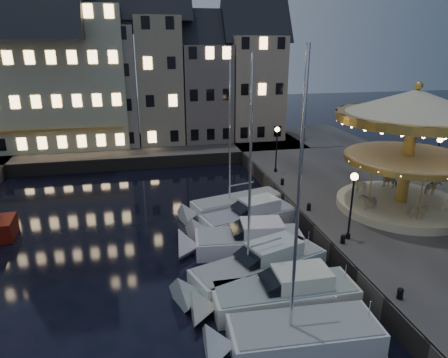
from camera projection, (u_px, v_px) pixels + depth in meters
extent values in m
plane|color=black|center=(236.00, 280.00, 22.27)|extent=(160.00, 160.00, 0.00)
cube|color=#474442|center=(396.00, 208.00, 30.34)|extent=(16.00, 56.00, 1.30)
cube|color=#474442|center=(113.00, 150.00, 46.44)|extent=(44.00, 12.00, 1.30)
cube|color=#47423A|center=(297.00, 217.00, 28.78)|extent=(0.15, 44.00, 1.30)
cube|color=#47423A|center=(130.00, 164.00, 41.27)|extent=(48.00, 0.15, 1.30)
cylinder|color=black|center=(348.00, 236.00, 24.13)|extent=(0.28, 0.28, 0.30)
cylinder|color=black|center=(351.00, 210.00, 23.56)|extent=(0.12, 0.12, 3.80)
sphere|color=#FFD18C|center=(354.00, 177.00, 22.90)|extent=(0.44, 0.44, 0.44)
cylinder|color=black|center=(275.00, 170.00, 36.63)|extent=(0.28, 0.28, 0.30)
cylinder|color=black|center=(276.00, 152.00, 36.06)|extent=(0.12, 0.12, 3.80)
sphere|color=#FFD18C|center=(277.00, 129.00, 35.40)|extent=(0.44, 0.44, 0.44)
cylinder|color=black|center=(432.00, 185.00, 32.80)|extent=(0.28, 0.28, 0.30)
cylinder|color=black|center=(436.00, 165.00, 32.24)|extent=(0.12, 0.12, 3.80)
sphere|color=#FFD18C|center=(440.00, 140.00, 31.57)|extent=(0.44, 0.44, 0.44)
cylinder|color=black|center=(400.00, 295.00, 18.44)|extent=(0.28, 0.28, 0.40)
sphere|color=black|center=(401.00, 291.00, 18.37)|extent=(0.30, 0.30, 0.30)
cylinder|color=black|center=(343.00, 240.00, 23.53)|extent=(0.28, 0.28, 0.40)
sphere|color=black|center=(343.00, 237.00, 23.46)|extent=(0.30, 0.30, 0.30)
cylinder|color=black|center=(309.00, 208.00, 28.16)|extent=(0.28, 0.28, 0.40)
sphere|color=black|center=(309.00, 205.00, 28.09)|extent=(0.30, 0.30, 0.30)
cylinder|color=black|center=(282.00, 182.00, 33.26)|extent=(0.28, 0.28, 0.40)
sphere|color=black|center=(282.00, 180.00, 33.18)|extent=(0.30, 0.30, 0.30)
cube|color=gray|center=(2.00, 98.00, 44.07)|extent=(5.00, 8.00, 11.00)
cube|color=#AD9E8B|center=(54.00, 92.00, 44.97)|extent=(5.60, 8.00, 12.00)
cube|color=gray|center=(109.00, 86.00, 45.98)|extent=(6.20, 8.00, 13.00)
cube|color=gray|center=(159.00, 81.00, 46.93)|extent=(5.00, 8.00, 14.00)
cube|color=slate|center=(205.00, 93.00, 48.48)|extent=(5.60, 8.00, 11.00)
cube|color=tan|center=(253.00, 87.00, 49.49)|extent=(6.20, 8.00, 12.00)
cube|color=beige|center=(52.00, 78.00, 44.49)|extent=(16.00, 9.00, 15.00)
cube|color=silver|center=(304.00, 337.00, 17.28)|extent=(6.60, 2.81, 1.30)
cube|color=gray|center=(305.00, 324.00, 17.07)|extent=(6.27, 2.59, 0.10)
cylinder|color=silver|center=(298.00, 203.00, 15.14)|extent=(0.14, 0.14, 11.35)
cube|color=silver|center=(284.00, 298.00, 19.94)|extent=(7.20, 2.42, 1.30)
cube|color=gray|center=(285.00, 286.00, 19.72)|extent=(6.84, 2.22, 0.10)
cube|color=silver|center=(302.00, 277.00, 19.75)|extent=(2.74, 1.80, 0.80)
cube|color=black|center=(274.00, 282.00, 19.51)|extent=(1.21, 1.68, 0.95)
cube|color=silver|center=(260.00, 270.00, 22.36)|extent=(8.22, 4.77, 1.30)
cube|color=gray|center=(260.00, 260.00, 22.14)|extent=(7.78, 4.47, 0.10)
cube|color=silver|center=(274.00, 249.00, 22.46)|extent=(3.40, 2.63, 0.80)
cube|color=black|center=(251.00, 257.00, 21.73)|extent=(1.76, 1.96, 1.00)
cylinder|color=silver|center=(250.00, 171.00, 20.05)|extent=(0.14, 0.14, 10.62)
cube|color=white|center=(249.00, 244.00, 25.31)|extent=(6.97, 3.27, 1.30)
cube|color=#92989A|center=(249.00, 234.00, 25.09)|extent=(6.61, 3.03, 0.10)
cube|color=white|center=(262.00, 227.00, 25.03)|extent=(2.75, 2.19, 0.80)
cube|color=black|center=(241.00, 230.00, 24.93)|extent=(1.33, 1.92, 0.93)
cube|color=silver|center=(249.00, 220.00, 28.66)|extent=(7.29, 4.16, 1.30)
cube|color=gray|center=(249.00, 212.00, 28.45)|extent=(6.90, 3.88, 0.10)
cube|color=silver|center=(259.00, 204.00, 28.68)|extent=(3.01, 2.40, 0.80)
cube|color=black|center=(243.00, 209.00, 28.09)|extent=(1.58, 1.88, 0.94)
cube|color=silver|center=(238.00, 205.00, 31.27)|extent=(7.54, 4.02, 1.30)
cube|color=gray|center=(238.00, 197.00, 31.05)|extent=(7.15, 3.76, 0.10)
cylinder|color=silver|center=(230.00, 137.00, 29.17)|extent=(0.14, 0.14, 9.74)
cylinder|color=beige|center=(400.00, 205.00, 28.48)|extent=(8.83, 8.83, 0.55)
cylinder|color=gold|center=(408.00, 155.00, 27.29)|extent=(0.77, 0.77, 6.84)
cylinder|color=beige|center=(408.00, 156.00, 27.32)|extent=(8.17, 8.17, 0.20)
cylinder|color=gold|center=(407.00, 159.00, 27.39)|extent=(8.48, 8.48, 0.39)
cone|color=beige|center=(416.00, 103.00, 26.14)|extent=(10.16, 10.16, 1.77)
cylinder|color=gold|center=(414.00, 117.00, 26.45)|extent=(10.16, 10.16, 0.55)
sphere|color=gold|center=(419.00, 86.00, 25.79)|extent=(0.55, 0.55, 0.55)
imported|color=beige|center=(430.00, 187.00, 29.64)|extent=(1.84, 1.33, 1.10)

